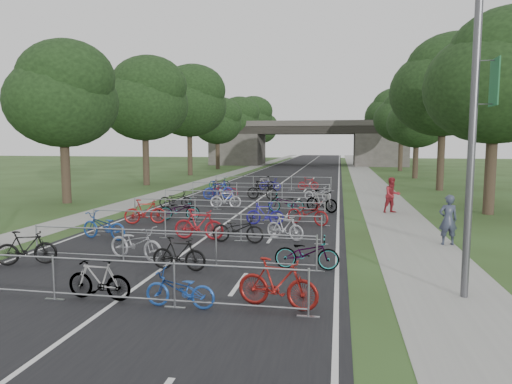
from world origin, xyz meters
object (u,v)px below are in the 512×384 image
lamppost (474,122)px  bike_1 (99,280)px  bike_2 (180,290)px  pedestrian_b (392,195)px  pedestrian_a (448,220)px  overpass_bridge (307,143)px

lamppost → bike_1: bearing=-168.4°
bike_2 → pedestrian_b: bearing=159.1°
bike_2 → bike_1: bearing=-93.3°
bike_2 → pedestrian_a: size_ratio=0.89×
bike_1 → pedestrian_a: bearing=132.0°
bike_1 → pedestrian_b: bearing=154.2°
lamppost → pedestrian_a: 6.90m
bike_2 → overpass_bridge: bearing=-177.1°
bike_1 → pedestrian_a: size_ratio=0.89×
pedestrian_a → pedestrian_b: 7.65m
overpass_bridge → pedestrian_a: (9.20, -57.03, -2.60)m
overpass_bridge → pedestrian_b: 50.18m
lamppost → bike_2: bearing=-163.4°
pedestrian_a → bike_2: bearing=38.2°
bike_1 → overpass_bridge: bearing=-177.3°
pedestrian_a → bike_1: bearing=30.6°
overpass_bridge → lamppost: size_ratio=3.78×
overpass_bridge → lamppost: 63.55m
pedestrian_a → pedestrian_b: pedestrian_b is taller
bike_1 → pedestrian_b: pedestrian_b is taller
lamppost → pedestrian_b: bearing=91.3°
overpass_bridge → pedestrian_b: size_ratio=16.24×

